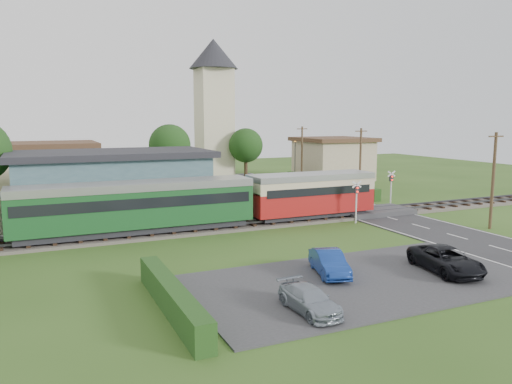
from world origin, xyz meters
name	(u,v)px	position (x,y,z in m)	size (l,w,h in m)	color
ground	(279,230)	(0.00, 0.00, 0.00)	(120.00, 120.00, 0.00)	#2D4C19
railway_track	(267,223)	(0.00, 2.00, 0.11)	(76.00, 3.20, 0.49)	#4C443D
road	(390,218)	(10.00, 0.00, 0.03)	(6.00, 70.00, 0.05)	#28282B
car_park	(361,281)	(-1.50, -12.00, 0.04)	(17.00, 9.00, 0.08)	#333335
crossing_deck	(374,211)	(10.00, 2.00, 0.23)	(6.20, 3.40, 0.45)	#333335
platform	(126,225)	(-10.00, 5.20, 0.23)	(30.00, 3.00, 0.45)	gray
equipment_hut	(2,213)	(-18.00, 5.20, 1.75)	(2.30, 2.30, 2.55)	beige
station_building	(112,182)	(-10.00, 10.99, 2.69)	(16.00, 9.00, 5.30)	#3E606A
train	(86,209)	(-12.95, 2.00, 2.18)	(43.20, 2.90, 3.40)	#232328
church_tower	(214,100)	(5.00, 28.00, 10.23)	(6.00, 6.00, 17.60)	beige
house_west	(44,168)	(-15.00, 25.00, 2.79)	(10.80, 8.80, 5.50)	tan
house_east	(333,158)	(20.00, 24.00, 2.80)	(8.80, 8.80, 5.50)	tan
hedge_carpark	(172,298)	(-11.00, -12.00, 0.60)	(0.80, 9.00, 1.20)	#193814
hedge_roadside	(328,184)	(14.20, 16.00, 0.60)	(0.80, 18.00, 1.20)	#193814
hedge_station	(106,199)	(-10.00, 15.50, 0.65)	(22.00, 0.80, 1.30)	#193814
tree_b	(170,145)	(-2.00, 23.00, 5.02)	(4.60, 4.60, 7.34)	#332316
tree_c	(246,146)	(8.00, 25.00, 4.65)	(4.20, 4.20, 6.78)	#332316
utility_pole_b	(493,179)	(14.20, -6.00, 3.63)	(1.40, 0.22, 7.00)	#473321
utility_pole_c	(360,162)	(14.20, 10.00, 3.63)	(1.40, 0.22, 7.00)	#473321
utility_pole_d	(302,154)	(14.20, 22.00, 3.63)	(1.40, 0.22, 7.00)	#473321
crossing_signal_near	(356,196)	(6.40, -0.41, 2.14)	(0.84, 0.28, 3.28)	silver
crossing_signal_far	(391,183)	(13.60, 4.39, 2.14)	(0.84, 0.28, 3.28)	silver
streetlamp_east	(295,156)	(16.00, 27.00, 3.04)	(0.30, 0.30, 5.15)	#3F3F47
car_on_road	(313,193)	(9.48, 11.24, 0.57)	(1.22, 3.02, 1.03)	navy
car_park_blue	(329,263)	(-2.46, -10.60, 0.70)	(1.30, 3.74, 1.23)	navy
car_park_silver	(309,300)	(-5.89, -14.50, 0.59)	(1.44, 3.54, 1.03)	#88929F
car_park_dark	(446,260)	(3.31, -12.68, 0.72)	(2.12, 4.60, 1.28)	black
pedestrian_near	(224,205)	(-2.49, 4.67, 1.27)	(0.60, 0.39, 1.64)	gray
pedestrian_far	(25,218)	(-16.65, 5.06, 1.31)	(0.84, 0.65, 1.73)	gray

